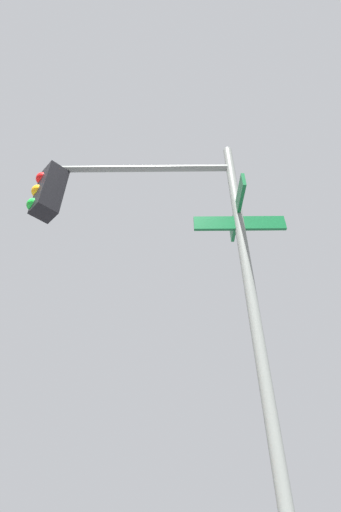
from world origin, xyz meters
name	(u,v)px	position (x,y,z in m)	size (l,w,h in m)	color
traffic_signal_near	(144,230)	(-6.13, -6.19, 3.66)	(2.32, 2.30, 5.19)	slate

